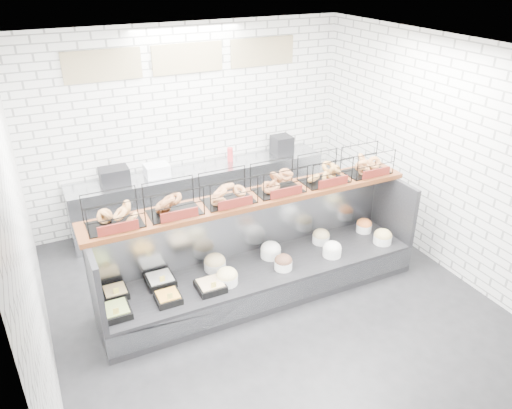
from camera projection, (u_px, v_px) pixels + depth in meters
ground at (273, 305)px, 6.10m from camera, size 5.50×5.50×0.00m
room_shell at (251, 130)px, 5.65m from camera, size 5.02×5.51×3.01m
display_case at (260, 269)px, 6.22m from camera, size 4.00×0.90×1.20m
bagel_shelf at (254, 187)px, 5.89m from camera, size 4.10×0.50×0.40m
prep_counter at (201, 194)px, 7.84m from camera, size 4.00×0.60×1.20m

